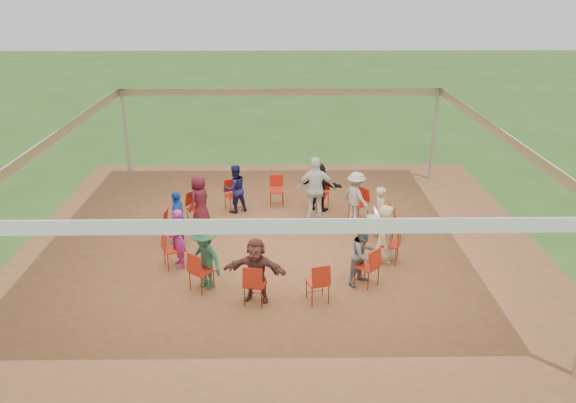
{
  "coord_description": "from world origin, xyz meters",
  "views": [
    {
      "loc": [
        0.01,
        -12.68,
        6.31
      ],
      "look_at": [
        0.18,
        0.3,
        1.08
      ],
      "focal_mm": 35.0,
      "sensor_mm": 36.0,
      "label": 1
    }
  ],
  "objects_px": {
    "chair_12": "(390,244)",
    "chair_7": "(173,250)",
    "person_seated_0": "(381,213)",
    "person_seated_4": "(200,200)",
    "chair_11": "(367,267)",
    "cable_coil": "(272,226)",
    "person_seated_3": "(235,189)",
    "person_seated_9": "(363,254)",
    "chair_6": "(174,227)",
    "person_seated_2": "(319,187)",
    "chair_3": "(277,191)",
    "person_seated_10": "(385,233)",
    "chair_0": "(384,222)",
    "laptop": "(375,215)",
    "chair_9": "(255,284)",
    "person_seated_8": "(256,270)",
    "person_seated_1": "(356,197)",
    "chair_4": "(233,196)",
    "chair_8": "(201,271)",
    "chair_5": "(197,208)",
    "person_seated_5": "(178,217)",
    "chair_2": "(320,194)",
    "chair_1": "(359,204)",
    "person_seated_6": "(178,238)",
    "person_seated_7": "(205,258)",
    "standing_person": "(316,189)",
    "chair_10": "(318,282)"
  },
  "relations": [
    {
      "from": "chair_5",
      "to": "person_seated_6",
      "type": "distance_m",
      "value": 2.47
    },
    {
      "from": "chair_6",
      "to": "person_seated_9",
      "type": "bearing_deg",
      "value": 69.72
    },
    {
      "from": "chair_9",
      "to": "person_seated_2",
      "type": "bearing_deg",
      "value": 83.24
    },
    {
      "from": "chair_5",
      "to": "chair_9",
      "type": "distance_m",
      "value": 4.44
    },
    {
      "from": "person_seated_2",
      "to": "person_seated_9",
      "type": "distance_m",
      "value": 4.25
    },
    {
      "from": "chair_6",
      "to": "person_seated_2",
      "type": "xyz_separation_m",
      "value": [
        3.79,
        2.12,
        0.26
      ]
    },
    {
      "from": "chair_8",
      "to": "chair_11",
      "type": "distance_m",
      "value": 3.58
    },
    {
      "from": "standing_person",
      "to": "person_seated_10",
      "type": "bearing_deg",
      "value": 118.23
    },
    {
      "from": "person_seated_8",
      "to": "laptop",
      "type": "xyz_separation_m",
      "value": [
        2.9,
        2.92,
        -0.04
      ]
    },
    {
      "from": "chair_7",
      "to": "person_seated_0",
      "type": "bearing_deg",
      "value": 83.24
    },
    {
      "from": "chair_1",
      "to": "chair_7",
      "type": "relative_size",
      "value": 1.0
    },
    {
      "from": "chair_4",
      "to": "chair_12",
      "type": "height_order",
      "value": "same"
    },
    {
      "from": "chair_8",
      "to": "chair_12",
      "type": "bearing_deg",
      "value": 55.38
    },
    {
      "from": "chair_11",
      "to": "cable_coil",
      "type": "xyz_separation_m",
      "value": [
        -2.11,
        3.1,
        -0.43
      ]
    },
    {
      "from": "chair_2",
      "to": "person_seated_0",
      "type": "xyz_separation_m",
      "value": [
        1.39,
        -2.02,
        0.26
      ]
    },
    {
      "from": "chair_4",
      "to": "laptop",
      "type": "height_order",
      "value": "chair_4"
    },
    {
      "from": "chair_3",
      "to": "chair_7",
      "type": "relative_size",
      "value": 1.0
    },
    {
      "from": "person_seated_3",
      "to": "person_seated_1",
      "type": "bearing_deg",
      "value": 138.46
    },
    {
      "from": "person_seated_6",
      "to": "person_seated_2",
      "type": "bearing_deg",
      "value": 110.77
    },
    {
      "from": "chair_6",
      "to": "person_seated_5",
      "type": "height_order",
      "value": "person_seated_5"
    },
    {
      "from": "person_seated_1",
      "to": "person_seated_10",
      "type": "xyz_separation_m",
      "value": [
        0.39,
        -2.37,
        0.0
      ]
    },
    {
      "from": "chair_4",
      "to": "chair_8",
      "type": "distance_m",
      "value": 4.44
    },
    {
      "from": "person_seated_4",
      "to": "chair_11",
      "type": "bearing_deg",
      "value": 82.92
    },
    {
      "from": "chair_1",
      "to": "person_seated_7",
      "type": "relative_size",
      "value": 0.64
    },
    {
      "from": "person_seated_0",
      "to": "person_seated_8",
      "type": "bearing_deg",
      "value": 124.62
    },
    {
      "from": "person_seated_6",
      "to": "standing_person",
      "type": "relative_size",
      "value": 0.77
    },
    {
      "from": "person_seated_0",
      "to": "laptop",
      "type": "bearing_deg",
      "value": 90.0
    },
    {
      "from": "chair_4",
      "to": "person_seated_6",
      "type": "height_order",
      "value": "person_seated_6"
    },
    {
      "from": "chair_0",
      "to": "cable_coil",
      "type": "distance_m",
      "value": 3.02
    },
    {
      "from": "chair_2",
      "to": "person_seated_1",
      "type": "bearing_deg",
      "value": 160.89
    },
    {
      "from": "chair_2",
      "to": "person_seated_10",
      "type": "distance_m",
      "value": 3.51
    },
    {
      "from": "chair_3",
      "to": "person_seated_5",
      "type": "distance_m",
      "value": 3.51
    },
    {
      "from": "cable_coil",
      "to": "person_seated_10",
      "type": "bearing_deg",
      "value": -36.22
    },
    {
      "from": "chair_1",
      "to": "chair_5",
      "type": "height_order",
      "value": "same"
    },
    {
      "from": "chair_12",
      "to": "chair_7",
      "type": "bearing_deg",
      "value": 110.77
    },
    {
      "from": "chair_2",
      "to": "chair_4",
      "type": "xyz_separation_m",
      "value": [
        -2.51,
        -0.11,
        0.0
      ]
    },
    {
      "from": "chair_12",
      "to": "laptop",
      "type": "bearing_deg",
      "value": 26.2
    },
    {
      "from": "chair_10",
      "to": "laptop",
      "type": "distance_m",
      "value": 3.41
    },
    {
      "from": "chair_4",
      "to": "chair_9",
      "type": "height_order",
      "value": "same"
    },
    {
      "from": "chair_4",
      "to": "person_seated_4",
      "type": "height_order",
      "value": "person_seated_4"
    },
    {
      "from": "chair_9",
      "to": "chair_3",
      "type": "bearing_deg",
      "value": 96.92
    },
    {
      "from": "person_seated_5",
      "to": "person_seated_8",
      "type": "xyz_separation_m",
      "value": [
        2.06,
        -2.73,
        0.0
      ]
    },
    {
      "from": "chair_3",
      "to": "person_seated_3",
      "type": "height_order",
      "value": "person_seated_3"
    },
    {
      "from": "chair_3",
      "to": "chair_4",
      "type": "bearing_deg",
      "value": 13.85
    },
    {
      "from": "chair_8",
      "to": "laptop",
      "type": "xyz_separation_m",
      "value": [
        4.09,
        2.49,
        0.22
      ]
    },
    {
      "from": "person_seated_3",
      "to": "person_seated_9",
      "type": "distance_m",
      "value": 5.12
    },
    {
      "from": "person_seated_4",
      "to": "standing_person",
      "type": "bearing_deg",
      "value": 126.14
    },
    {
      "from": "person_seated_4",
      "to": "laptop",
      "type": "xyz_separation_m",
      "value": [
        4.57,
        -0.98,
        -0.04
      ]
    },
    {
      "from": "chair_7",
      "to": "person_seated_7",
      "type": "distance_m",
      "value": 1.3
    },
    {
      "from": "chair_7",
      "to": "person_seated_4",
      "type": "distance_m",
      "value": 2.47
    }
  ]
}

